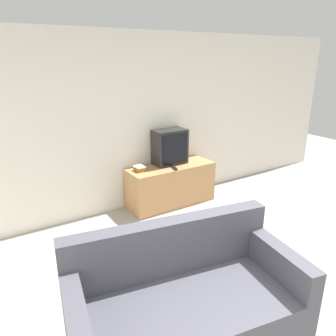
% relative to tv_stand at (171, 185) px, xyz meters
% --- Properties ---
extents(wall_back, '(9.00, 0.06, 2.60)m').
position_rel_tv_stand_xyz_m(wall_back, '(-0.73, 0.30, 0.98)').
color(wall_back, silver).
rests_on(wall_back, ground_plane).
extents(tv_stand, '(1.38, 0.50, 0.64)m').
position_rel_tv_stand_xyz_m(tv_stand, '(0.00, 0.00, 0.00)').
color(tv_stand, tan).
rests_on(tv_stand, ground_plane).
extents(television, '(0.52, 0.30, 0.54)m').
position_rel_tv_stand_xyz_m(television, '(0.05, 0.10, 0.59)').
color(television, black).
rests_on(television, tv_stand).
extents(couch, '(1.96, 1.20, 0.95)m').
position_rel_tv_stand_xyz_m(couch, '(-1.36, -2.30, -0.00)').
color(couch, '#474751').
rests_on(couch, ground_plane).
extents(book_stack, '(0.16, 0.18, 0.07)m').
position_rel_tv_stand_xyz_m(book_stack, '(-0.53, 0.04, 0.36)').
color(book_stack, '#995623').
rests_on(book_stack, tv_stand).
extents(remote_on_stand, '(0.09, 0.19, 0.02)m').
position_rel_tv_stand_xyz_m(remote_on_stand, '(-0.03, -0.14, 0.33)').
color(remote_on_stand, black).
rests_on(remote_on_stand, tv_stand).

